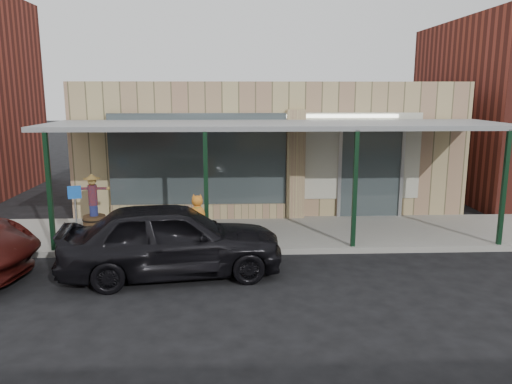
{
  "coord_description": "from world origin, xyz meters",
  "views": [
    {
      "loc": [
        -1.09,
        -9.6,
        3.92
      ],
      "look_at": [
        -0.58,
        2.6,
        1.45
      ],
      "focal_mm": 35.0,
      "sensor_mm": 36.0,
      "label": 1
    }
  ],
  "objects_px": {
    "handicap_sign": "(76,208)",
    "parked_sedan": "(173,239)",
    "barrel_pumpkin": "(192,227)",
    "barrel_scarecrow": "(94,211)"
  },
  "relations": [
    {
      "from": "barrel_scarecrow",
      "to": "handicap_sign",
      "type": "distance_m",
      "value": 1.57
    },
    {
      "from": "barrel_pumpkin",
      "to": "handicap_sign",
      "type": "distance_m",
      "value": 2.94
    },
    {
      "from": "barrel_pumpkin",
      "to": "parked_sedan",
      "type": "height_order",
      "value": "parked_sedan"
    },
    {
      "from": "barrel_pumpkin",
      "to": "handicap_sign",
      "type": "height_order",
      "value": "handicap_sign"
    },
    {
      "from": "barrel_pumpkin",
      "to": "parked_sedan",
      "type": "relative_size",
      "value": 0.16
    },
    {
      "from": "handicap_sign",
      "to": "barrel_pumpkin",
      "type": "bearing_deg",
      "value": -2.33
    },
    {
      "from": "handicap_sign",
      "to": "parked_sedan",
      "type": "bearing_deg",
      "value": -50.59
    },
    {
      "from": "handicap_sign",
      "to": "parked_sedan",
      "type": "height_order",
      "value": "handicap_sign"
    },
    {
      "from": "handicap_sign",
      "to": "parked_sedan",
      "type": "distance_m",
      "value": 3.04
    },
    {
      "from": "barrel_scarecrow",
      "to": "barrel_pumpkin",
      "type": "bearing_deg",
      "value": -8.35
    }
  ]
}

